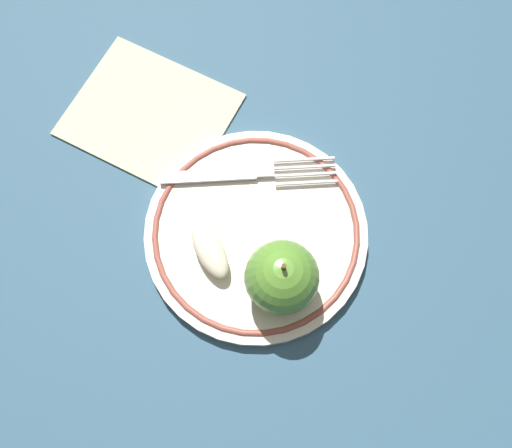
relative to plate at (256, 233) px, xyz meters
The scene contains 6 objects.
ground_plane 0.02m from the plate, 58.21° to the right, with size 2.00×2.00×0.00m, color #33576E.
plate is the anchor object (origin of this frame).
apple_red_whole 0.07m from the plate, 165.17° to the left, with size 0.07×0.07×0.07m.
apple_slice_front 0.05m from the plate, 82.20° to the left, with size 0.06×0.03×0.02m, color beige.
fork 0.06m from the plate, 25.06° to the right, with size 0.11×0.15×0.00m.
napkin_folded 0.17m from the plate, ahead, with size 0.16×0.13×0.01m, color beige.
Camera 1 is at (-0.14, 0.11, 0.53)m, focal length 40.00 mm.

